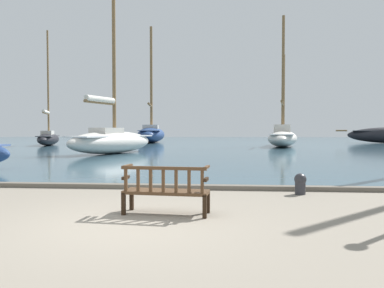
{
  "coord_description": "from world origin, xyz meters",
  "views": [
    {
      "loc": [
        1.6,
        -6.13,
        1.57
      ],
      "look_at": [
        0.27,
        10.0,
        1.0
      ],
      "focal_mm": 35.0,
      "sensor_mm": 36.0,
      "label": 1
    }
  ],
  "objects_px": {
    "park_bench": "(166,190)",
    "sailboat_distant_harbor": "(112,140)",
    "sailboat_far_starboard": "(151,133)",
    "sailboat_centre_channel": "(48,137)",
    "mooring_bollard": "(300,183)",
    "sailboat_outer_port": "(282,136)"
  },
  "relations": [
    {
      "from": "sailboat_distant_harbor",
      "to": "mooring_bollard",
      "type": "height_order",
      "value": "sailboat_distant_harbor"
    },
    {
      "from": "park_bench",
      "to": "sailboat_outer_port",
      "type": "xyz_separation_m",
      "value": [
        6.76,
        29.47,
        0.6
      ]
    },
    {
      "from": "park_bench",
      "to": "sailboat_distant_harbor",
      "type": "bearing_deg",
      "value": 109.86
    },
    {
      "from": "park_bench",
      "to": "mooring_bollard",
      "type": "height_order",
      "value": "park_bench"
    },
    {
      "from": "mooring_bollard",
      "to": "park_bench",
      "type": "bearing_deg",
      "value": -140.39
    },
    {
      "from": "sailboat_centre_channel",
      "to": "sailboat_far_starboard",
      "type": "xyz_separation_m",
      "value": [
        8.71,
        10.37,
        0.36
      ]
    },
    {
      "from": "sailboat_far_starboard",
      "to": "sailboat_distant_harbor",
      "type": "height_order",
      "value": "sailboat_far_starboard"
    },
    {
      "from": "park_bench",
      "to": "sailboat_centre_channel",
      "type": "bearing_deg",
      "value": 119.16
    },
    {
      "from": "park_bench",
      "to": "mooring_bollard",
      "type": "distance_m",
      "value": 3.87
    },
    {
      "from": "sailboat_outer_port",
      "to": "mooring_bollard",
      "type": "xyz_separation_m",
      "value": [
        -3.78,
        -27.0,
        -0.79
      ]
    },
    {
      "from": "park_bench",
      "to": "sailboat_far_starboard",
      "type": "height_order",
      "value": "sailboat_far_starboard"
    },
    {
      "from": "sailboat_centre_channel",
      "to": "sailboat_distant_harbor",
      "type": "xyz_separation_m",
      "value": [
        10.65,
        -13.06,
        0.09
      ]
    },
    {
      "from": "sailboat_far_starboard",
      "to": "sailboat_distant_harbor",
      "type": "bearing_deg",
      "value": -85.28
    },
    {
      "from": "park_bench",
      "to": "mooring_bollard",
      "type": "xyz_separation_m",
      "value": [
        2.98,
        2.46,
        -0.19
      ]
    },
    {
      "from": "sailboat_far_starboard",
      "to": "mooring_bollard",
      "type": "height_order",
      "value": "sailboat_far_starboard"
    },
    {
      "from": "sailboat_centre_channel",
      "to": "sailboat_far_starboard",
      "type": "height_order",
      "value": "sailboat_far_starboard"
    },
    {
      "from": "park_bench",
      "to": "sailboat_far_starboard",
      "type": "relative_size",
      "value": 0.11
    },
    {
      "from": "sailboat_centre_channel",
      "to": "sailboat_outer_port",
      "type": "xyz_separation_m",
      "value": [
        23.59,
        -0.69,
        0.18
      ]
    },
    {
      "from": "sailboat_centre_channel",
      "to": "sailboat_distant_harbor",
      "type": "height_order",
      "value": "sailboat_centre_channel"
    },
    {
      "from": "park_bench",
      "to": "sailboat_centre_channel",
      "type": "xyz_separation_m",
      "value": [
        -16.82,
        30.16,
        0.42
      ]
    },
    {
      "from": "sailboat_outer_port",
      "to": "sailboat_far_starboard",
      "type": "distance_m",
      "value": 18.54
    },
    {
      "from": "park_bench",
      "to": "mooring_bollard",
      "type": "relative_size",
      "value": 3.14
    }
  ]
}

